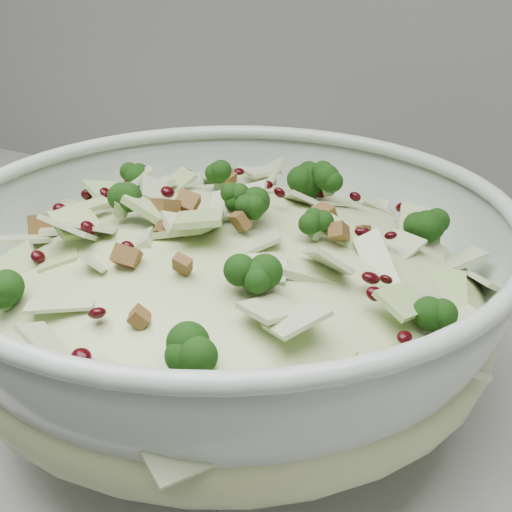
{
  "coord_description": "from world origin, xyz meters",
  "views": [
    {
      "loc": [
        0.45,
        1.22,
        1.24
      ],
      "look_at": [
        0.23,
        1.62,
        1.02
      ],
      "focal_mm": 50.0,
      "sensor_mm": 36.0,
      "label": 1
    }
  ],
  "objects": [
    {
      "name": "salad",
      "position": [
        0.22,
        1.6,
        1.01
      ],
      "size": [
        0.37,
        0.37,
        0.16
      ],
      "rotation": [
        0.0,
        0.0,
        0.01
      ],
      "color": "#C0D28F",
      "rests_on": "mixing_bowl"
    },
    {
      "name": "mixing_bowl",
      "position": [
        0.22,
        1.6,
        0.98
      ],
      "size": [
        0.52,
        0.52,
        0.16
      ],
      "rotation": [
        0.0,
        0.0,
        -0.4
      ],
      "color": "#A9B9AD",
      "rests_on": "counter"
    }
  ]
}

